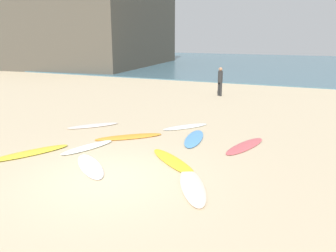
{
  "coord_description": "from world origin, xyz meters",
  "views": [
    {
      "loc": [
        4.79,
        -6.86,
        3.58
      ],
      "look_at": [
        -0.25,
        4.48,
        0.3
      ],
      "focal_mm": 37.08,
      "sensor_mm": 36.0,
      "label": 1
    }
  ],
  "objects_px": {
    "surfboard_5": "(192,186)",
    "surfboard_7": "(186,127)",
    "surfboard_1": "(173,161)",
    "surfboard_0": "(87,147)",
    "surfboard_6": "(93,126)",
    "surfboard_8": "(90,166)",
    "surfboard_2": "(245,146)",
    "surfboard_3": "(194,138)",
    "surfboard_9": "(30,153)",
    "beachgoer_near": "(220,80)",
    "surfboard_4": "(129,137)"
  },
  "relations": [
    {
      "from": "surfboard_5",
      "to": "surfboard_7",
      "type": "relative_size",
      "value": 1.13
    },
    {
      "from": "surfboard_1",
      "to": "surfboard_0",
      "type": "bearing_deg",
      "value": 128.8
    },
    {
      "from": "surfboard_0",
      "to": "surfboard_1",
      "type": "height_order",
      "value": "surfboard_1"
    },
    {
      "from": "surfboard_6",
      "to": "surfboard_8",
      "type": "height_order",
      "value": "surfboard_8"
    },
    {
      "from": "surfboard_7",
      "to": "surfboard_1",
      "type": "bearing_deg",
      "value": 143.72
    },
    {
      "from": "surfboard_2",
      "to": "surfboard_8",
      "type": "bearing_deg",
      "value": -119.45
    },
    {
      "from": "surfboard_3",
      "to": "surfboard_9",
      "type": "xyz_separation_m",
      "value": [
        -4.11,
        -3.52,
        0.0
      ]
    },
    {
      "from": "surfboard_2",
      "to": "surfboard_9",
      "type": "distance_m",
      "value": 6.84
    },
    {
      "from": "surfboard_6",
      "to": "surfboard_7",
      "type": "height_order",
      "value": "surfboard_7"
    },
    {
      "from": "surfboard_7",
      "to": "surfboard_8",
      "type": "bearing_deg",
      "value": 117.83
    },
    {
      "from": "surfboard_1",
      "to": "surfboard_8",
      "type": "height_order",
      "value": "surfboard_1"
    },
    {
      "from": "surfboard_6",
      "to": "beachgoer_near",
      "type": "distance_m",
      "value": 9.51
    },
    {
      "from": "surfboard_2",
      "to": "surfboard_9",
      "type": "relative_size",
      "value": 0.93
    },
    {
      "from": "surfboard_2",
      "to": "surfboard_8",
      "type": "height_order",
      "value": "surfboard_8"
    },
    {
      "from": "surfboard_9",
      "to": "surfboard_6",
      "type": "bearing_deg",
      "value": -61.08
    },
    {
      "from": "beachgoer_near",
      "to": "surfboard_9",
      "type": "bearing_deg",
      "value": 118.06
    },
    {
      "from": "surfboard_7",
      "to": "beachgoer_near",
      "type": "xyz_separation_m",
      "value": [
        -0.8,
        7.75,
        0.92
      ]
    },
    {
      "from": "beachgoer_near",
      "to": "surfboard_8",
      "type": "bearing_deg",
      "value": 128.58
    },
    {
      "from": "surfboard_8",
      "to": "beachgoer_near",
      "type": "distance_m",
      "value": 12.82
    },
    {
      "from": "surfboard_1",
      "to": "surfboard_4",
      "type": "bearing_deg",
      "value": 95.5
    },
    {
      "from": "surfboard_0",
      "to": "surfboard_2",
      "type": "distance_m",
      "value": 5.16
    },
    {
      "from": "surfboard_5",
      "to": "surfboard_2",
      "type": "bearing_deg",
      "value": 54.39
    },
    {
      "from": "surfboard_4",
      "to": "surfboard_5",
      "type": "relative_size",
      "value": 1.08
    },
    {
      "from": "surfboard_0",
      "to": "beachgoer_near",
      "type": "bearing_deg",
      "value": -78.96
    },
    {
      "from": "surfboard_6",
      "to": "surfboard_8",
      "type": "distance_m",
      "value": 4.51
    },
    {
      "from": "surfboard_1",
      "to": "surfboard_7",
      "type": "bearing_deg",
      "value": 55.61
    },
    {
      "from": "surfboard_0",
      "to": "surfboard_7",
      "type": "xyz_separation_m",
      "value": [
        1.97,
        3.72,
        -0.01
      ]
    },
    {
      "from": "surfboard_3",
      "to": "surfboard_7",
      "type": "distance_m",
      "value": 1.63
    },
    {
      "from": "surfboard_6",
      "to": "surfboard_9",
      "type": "xyz_separation_m",
      "value": [
        0.22,
        -3.57,
        0.01
      ]
    },
    {
      "from": "surfboard_1",
      "to": "surfboard_6",
      "type": "relative_size",
      "value": 1.17
    },
    {
      "from": "surfboard_4",
      "to": "beachgoer_near",
      "type": "relative_size",
      "value": 1.42
    },
    {
      "from": "surfboard_2",
      "to": "beachgoer_near",
      "type": "height_order",
      "value": "beachgoer_near"
    },
    {
      "from": "surfboard_8",
      "to": "surfboard_9",
      "type": "xyz_separation_m",
      "value": [
        -2.35,
        0.14,
        0.01
      ]
    },
    {
      "from": "surfboard_3",
      "to": "surfboard_4",
      "type": "distance_m",
      "value": 2.33
    },
    {
      "from": "surfboard_3",
      "to": "surfboard_6",
      "type": "height_order",
      "value": "surfboard_3"
    },
    {
      "from": "surfboard_3",
      "to": "surfboard_6",
      "type": "bearing_deg",
      "value": 168.64
    },
    {
      "from": "surfboard_2",
      "to": "beachgoer_near",
      "type": "relative_size",
      "value": 1.34
    },
    {
      "from": "surfboard_7",
      "to": "beachgoer_near",
      "type": "bearing_deg",
      "value": -46.22
    },
    {
      "from": "surfboard_0",
      "to": "surfboard_9",
      "type": "relative_size",
      "value": 0.81
    },
    {
      "from": "surfboard_4",
      "to": "beachgoer_near",
      "type": "distance_m",
      "value": 9.93
    },
    {
      "from": "surfboard_2",
      "to": "surfboard_6",
      "type": "height_order",
      "value": "surfboard_6"
    },
    {
      "from": "surfboard_9",
      "to": "beachgoer_near",
      "type": "height_order",
      "value": "beachgoer_near"
    },
    {
      "from": "surfboard_4",
      "to": "surfboard_9",
      "type": "xyz_separation_m",
      "value": [
        -1.9,
        -2.78,
        0.01
      ]
    },
    {
      "from": "surfboard_1",
      "to": "beachgoer_near",
      "type": "height_order",
      "value": "beachgoer_near"
    },
    {
      "from": "surfboard_5",
      "to": "surfboard_8",
      "type": "xyz_separation_m",
      "value": [
        -3.07,
        0.1,
        -0.01
      ]
    },
    {
      "from": "surfboard_3",
      "to": "beachgoer_near",
      "type": "relative_size",
      "value": 1.29
    },
    {
      "from": "surfboard_1",
      "to": "surfboard_3",
      "type": "bearing_deg",
      "value": 44.85
    },
    {
      "from": "surfboard_4",
      "to": "surfboard_9",
      "type": "bearing_deg",
      "value": -76.39
    },
    {
      "from": "surfboard_7",
      "to": "surfboard_9",
      "type": "xyz_separation_m",
      "value": [
        -3.25,
        -4.9,
        0.01
      ]
    },
    {
      "from": "surfboard_3",
      "to": "surfboard_1",
      "type": "bearing_deg",
      "value": -95.64
    }
  ]
}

